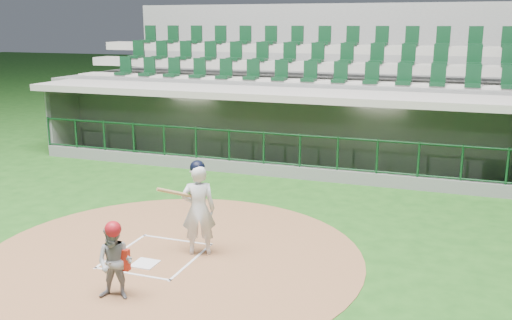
{
  "coord_description": "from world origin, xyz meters",
  "views": [
    {
      "loc": [
        5.18,
        -9.11,
        4.31
      ],
      "look_at": [
        0.97,
        2.6,
        1.3
      ],
      "focal_mm": 40.0,
      "sensor_mm": 36.0,
      "label": 1
    }
  ],
  "objects": [
    {
      "name": "batter",
      "position": [
        0.72,
        0.09,
        0.93
      ],
      "size": [
        0.92,
        0.97,
        1.83
      ],
      "color": "silver",
      "rests_on": "dirt_circle"
    },
    {
      "name": "home_plate",
      "position": [
        0.0,
        -0.7,
        0.02
      ],
      "size": [
        0.43,
        0.43,
        0.02
      ],
      "primitive_type": "cube",
      "color": "white",
      "rests_on": "dirt_circle"
    },
    {
      "name": "dirt_circle",
      "position": [
        0.3,
        -0.2,
        0.01
      ],
      "size": [
        7.2,
        7.2,
        0.01
      ],
      "primitive_type": "cylinder",
      "color": "brown",
      "rests_on": "ground"
    },
    {
      "name": "catcher",
      "position": [
        0.26,
        -2.0,
        0.65
      ],
      "size": [
        0.67,
        0.57,
        1.3
      ],
      "color": "gray",
      "rests_on": "dirt_circle"
    },
    {
      "name": "dugout_structure",
      "position": [
        0.11,
        7.82,
        0.96
      ],
      "size": [
        16.4,
        3.7,
        3.0
      ],
      "color": "slate",
      "rests_on": "ground"
    },
    {
      "name": "ground",
      "position": [
        0.0,
        0.0,
        0.0
      ],
      "size": [
        120.0,
        120.0,
        0.0
      ],
      "primitive_type": "plane",
      "color": "#1A4915",
      "rests_on": "ground"
    },
    {
      "name": "batter_box_chalk",
      "position": [
        0.0,
        -0.3,
        0.02
      ],
      "size": [
        1.55,
        1.8,
        0.01
      ],
      "color": "white",
      "rests_on": "ground"
    },
    {
      "name": "seating_deck",
      "position": [
        0.0,
        10.91,
        1.42
      ],
      "size": [
        17.0,
        6.72,
        5.15
      ],
      "color": "slate",
      "rests_on": "ground"
    }
  ]
}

